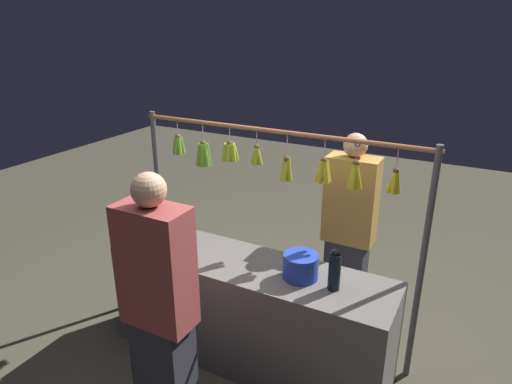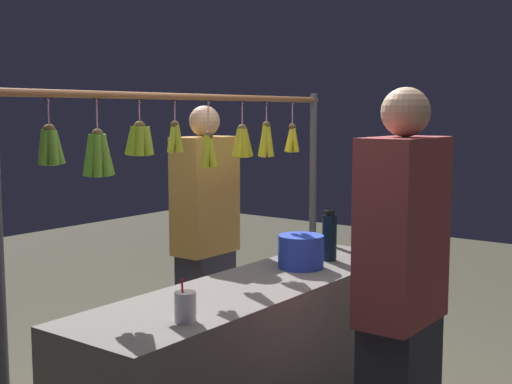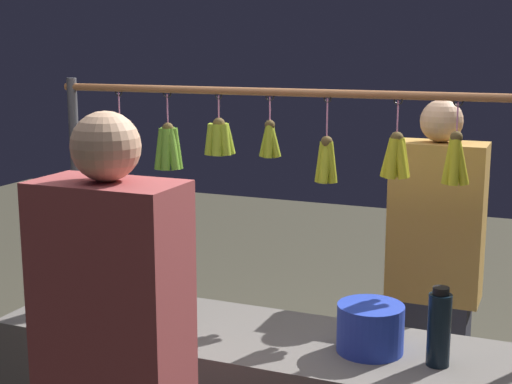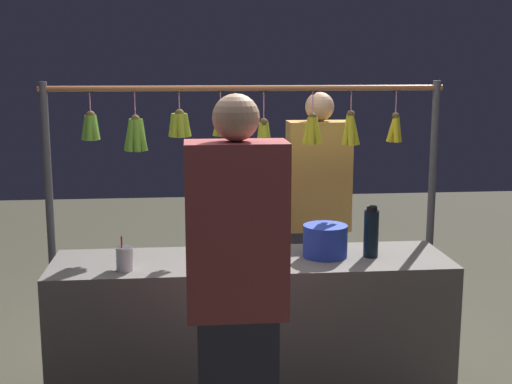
{
  "view_description": "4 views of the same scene",
  "coord_description": "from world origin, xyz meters",
  "px_view_note": "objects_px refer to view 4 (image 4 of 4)",
  "views": [
    {
      "loc": [
        -1.36,
        2.44,
        2.44
      ],
      "look_at": [
        -0.06,
        0.0,
        1.37
      ],
      "focal_mm": 31.69,
      "sensor_mm": 36.0,
      "label": 1
    },
    {
      "loc": [
        2.54,
        1.9,
        1.62
      ],
      "look_at": [
        0.0,
        0.0,
        1.25
      ],
      "focal_mm": 48.24,
      "sensor_mm": 36.0,
      "label": 2
    },
    {
      "loc": [
        -0.97,
        2.44,
        1.88
      ],
      "look_at": [
        0.04,
        0.0,
        1.36
      ],
      "focal_mm": 52.44,
      "sensor_mm": 36.0,
      "label": 3
    },
    {
      "loc": [
        0.32,
        3.47,
        1.82
      ],
      "look_at": [
        -0.02,
        0.0,
        1.18
      ],
      "focal_mm": 48.11,
      "sensor_mm": 36.0,
      "label": 4
    }
  ],
  "objects_px": {
    "blue_bucket": "(325,241)",
    "drink_cup": "(125,259)",
    "vendor_person": "(318,224)",
    "customer_person": "(237,307)",
    "water_bottle": "(371,233)"
  },
  "relations": [
    {
      "from": "water_bottle",
      "to": "blue_bucket",
      "type": "xyz_separation_m",
      "value": [
        0.24,
        -0.03,
        -0.05
      ]
    },
    {
      "from": "water_bottle",
      "to": "customer_person",
      "type": "relative_size",
      "value": 0.16
    },
    {
      "from": "blue_bucket",
      "to": "vendor_person",
      "type": "xyz_separation_m",
      "value": [
        -0.1,
        -0.74,
        -0.08
      ]
    },
    {
      "from": "drink_cup",
      "to": "customer_person",
      "type": "bearing_deg",
      "value": 127.87
    },
    {
      "from": "water_bottle",
      "to": "vendor_person",
      "type": "height_order",
      "value": "vendor_person"
    },
    {
      "from": "water_bottle",
      "to": "blue_bucket",
      "type": "height_order",
      "value": "water_bottle"
    },
    {
      "from": "drink_cup",
      "to": "vendor_person",
      "type": "distance_m",
      "value": 1.45
    },
    {
      "from": "blue_bucket",
      "to": "water_bottle",
      "type": "bearing_deg",
      "value": 173.56
    },
    {
      "from": "vendor_person",
      "to": "customer_person",
      "type": "bearing_deg",
      "value": 67.93
    },
    {
      "from": "vendor_person",
      "to": "customer_person",
      "type": "distance_m",
      "value": 1.67
    },
    {
      "from": "vendor_person",
      "to": "water_bottle",
      "type": "bearing_deg",
      "value": 100.34
    },
    {
      "from": "drink_cup",
      "to": "customer_person",
      "type": "xyz_separation_m",
      "value": [
        -0.51,
        0.66,
        -0.03
      ]
    },
    {
      "from": "blue_bucket",
      "to": "customer_person",
      "type": "relative_size",
      "value": 0.14
    },
    {
      "from": "blue_bucket",
      "to": "customer_person",
      "type": "distance_m",
      "value": 0.97
    },
    {
      "from": "blue_bucket",
      "to": "drink_cup",
      "type": "height_order",
      "value": "drink_cup"
    }
  ]
}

